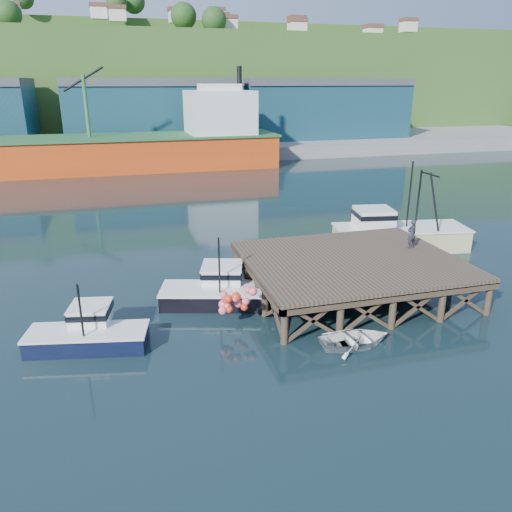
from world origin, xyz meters
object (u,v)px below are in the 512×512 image
object	(u,v)px
boat_black	(221,290)
dinghy	(355,339)
boat_navy	(89,332)
trawler	(398,231)
dockworker	(412,234)

from	to	relation	value
boat_black	dinghy	distance (m)	8.24
boat_navy	trawler	world-z (taller)	trawler
boat_black	dinghy	world-z (taller)	boat_black
boat_navy	dockworker	size ratio (longest dim) A/B	3.25
boat_black	dockworker	bearing A→B (deg)	16.52
boat_black	trawler	size ratio (longest dim) A/B	0.70
dockworker	trawler	bearing A→B (deg)	-125.02
dinghy	trawler	bearing A→B (deg)	-37.25
trawler	dinghy	bearing A→B (deg)	-117.81
boat_black	trawler	distance (m)	15.66
dinghy	dockworker	world-z (taller)	dockworker
boat_navy	boat_black	size ratio (longest dim) A/B	0.82
trawler	dinghy	xyz separation A→B (m)	(-9.56, -12.30, -0.98)
boat_navy	dockworker	bearing A→B (deg)	20.99
boat_black	dinghy	bearing A→B (deg)	-36.29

